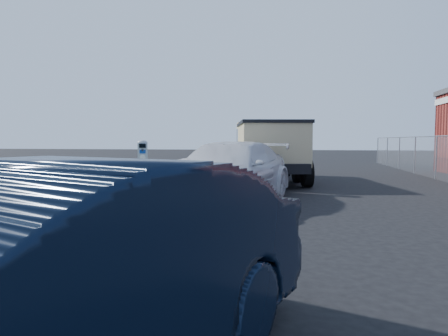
% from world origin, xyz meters
% --- Properties ---
extents(ground, '(120.00, 120.00, 0.00)m').
position_xyz_m(ground, '(0.00, 0.00, 0.00)').
color(ground, black).
rests_on(ground, ground).
extents(streetside, '(6.12, 50.00, 0.15)m').
position_xyz_m(streetside, '(-5.57, 2.00, 0.07)').
color(streetside, '#999990').
rests_on(streetside, ground).
extents(parking_meter, '(0.24, 0.20, 1.49)m').
position_xyz_m(parking_meter, '(-2.89, -0.15, 1.22)').
color(parking_meter, '#3F4247').
rests_on(parking_meter, ground).
extents(white_wagon, '(3.38, 5.86, 1.60)m').
position_xyz_m(white_wagon, '(-1.52, 2.27, 0.80)').
color(white_wagon, silver).
rests_on(white_wagon, ground).
extents(navy_sedan, '(3.08, 4.84, 1.51)m').
position_xyz_m(navy_sedan, '(-1.28, -5.91, 0.75)').
color(navy_sedan, black).
rests_on(navy_sedan, ground).
extents(dump_truck, '(3.44, 6.49, 2.42)m').
position_xyz_m(dump_truck, '(-0.93, 8.39, 1.36)').
color(dump_truck, black).
rests_on(dump_truck, ground).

